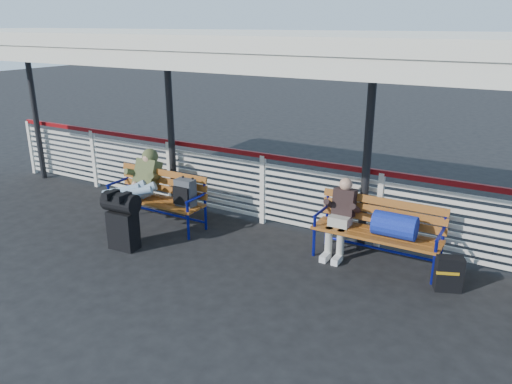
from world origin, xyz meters
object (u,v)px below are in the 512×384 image
Objects in this scene: bench_left at (166,193)px; bench_right at (387,225)px; traveler_man at (136,187)px; suitcase_side at (449,274)px; companion_person at (341,217)px; luggage_stack at (122,218)px.

bench_right is (3.60, 0.43, 0.01)m from bench_left.
suitcase_side is (4.85, 0.48, -0.50)m from traveler_man.
traveler_man is 1.43× the size of companion_person.
bench_right is 4.01m from traveler_man.
bench_right is at bearing 0.56° from companion_person.
bench_right is at bearing 11.23° from traveler_man.
bench_left is 3.87× the size of suitcase_side.
companion_person is at bearing 147.19° from suitcase_side.
bench_left is 1.57× the size of companion_person.
bench_left is at bearing 46.39° from traveler_man.
traveler_man is at bearing -168.77° from bench_right.
bench_left is 1.00× the size of bench_right.
companion_person is (3.25, 0.77, -0.13)m from traveler_man.
luggage_stack is 0.78× the size of companion_person.
luggage_stack is at bearing -89.22° from bench_left.
companion_person is (2.91, 1.46, 0.11)m from luggage_stack.
bench_left is 4.54m from suitcase_side.
traveler_man is at bearing -166.62° from companion_person.
bench_right is at bearing 18.15° from luggage_stack.
luggage_stack is at bearing -157.75° from bench_right.
companion_person is at bearing 22.57° from luggage_stack.
traveler_man reaches higher than bench_left.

